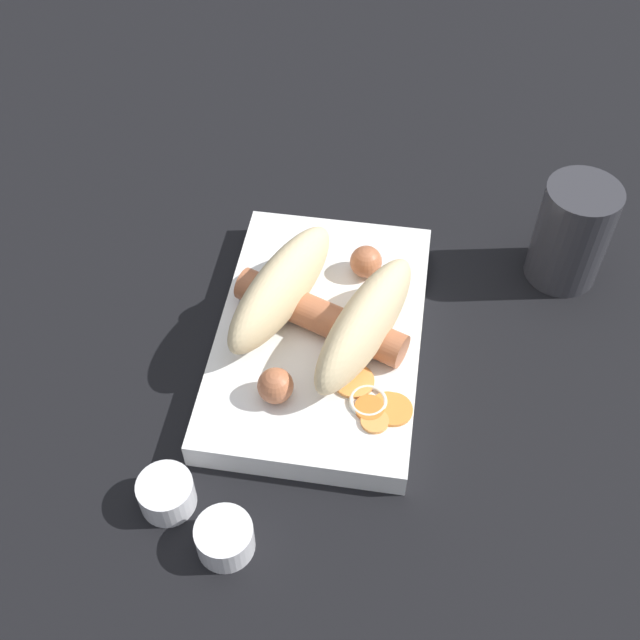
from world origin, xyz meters
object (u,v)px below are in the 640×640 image
bread_roll (322,305)px  sausage (324,320)px  drink_glass (572,233)px  condiment_cup_near (167,495)px  food_tray (320,336)px  condiment_cup_far (225,539)px

bread_roll → sausage: (-0.00, -0.00, -0.02)m
drink_glass → bread_roll: bearing=120.6°
bread_roll → sausage: size_ratio=1.06×
condiment_cup_near → drink_glass: (0.30, -0.31, 0.04)m
food_tray → condiment_cup_far: 0.20m
condiment_cup_near → condiment_cup_far: 0.06m
bread_roll → condiment_cup_far: size_ratio=4.31×
bread_roll → condiment_cup_far: bread_roll is taller
food_tray → bread_roll: (-0.00, -0.00, 0.04)m
food_tray → sausage: (-0.00, -0.00, 0.03)m
food_tray → condiment_cup_near: 0.20m
condiment_cup_far → sausage: bearing=-12.7°
condiment_cup_far → drink_glass: drink_glass is taller
food_tray → condiment_cup_near: condiment_cup_near is taller
condiment_cup_far → drink_glass: size_ratio=0.42×
sausage → bread_roll: bearing=40.4°
condiment_cup_near → condiment_cup_far: size_ratio=1.00×
condiment_cup_near → drink_glass: bearing=-46.3°
food_tray → drink_glass: 0.26m
condiment_cup_far → drink_glass: bearing=-38.4°
condiment_cup_far → bread_roll: bearing=-12.2°
food_tray → sausage: bearing=-131.7°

